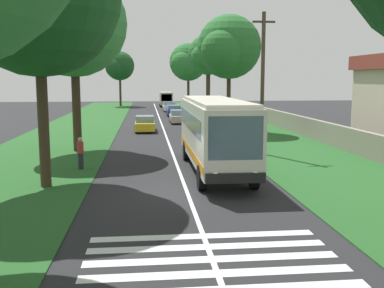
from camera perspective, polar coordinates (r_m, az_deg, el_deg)
The scene contains 19 objects.
ground at distance 19.27m, azimuth -0.62°, elevation -6.09°, with size 160.00×160.00×0.00m, color #262628.
grass_verge_left at distance 34.54m, azimuth -16.67°, elevation -0.04°, with size 120.00×8.00×0.04m, color #235623.
grass_verge_right at distance 35.34m, azimuth 10.44°, elevation 0.35°, with size 120.00×8.00×0.04m, color #235623.
centre_line at distance 33.97m, azimuth -2.95°, elevation 0.13°, with size 110.00×0.16×0.01m, color silver.
coach_bus at distance 23.23m, azimuth 2.83°, elevation 1.74°, with size 11.16×2.62×3.73m.
zebra_crossing at distance 12.02m, azimuth 2.87°, elevation -15.08°, with size 4.95×6.80×0.01m.
trailing_car_0 at distance 41.75m, azimuth -5.94°, elevation 2.52°, with size 4.30×1.78×1.43m.
trailing_car_1 at distance 49.51m, azimuth -1.75°, elevation 3.44°, with size 4.30×1.78×1.43m.
trailing_car_2 at distance 58.66m, azimuth -2.30°, elevation 4.17°, with size 4.30×1.78×1.43m.
trailing_car_3 at distance 67.57m, azimuth -2.92°, elevation 4.69°, with size 4.30×1.78×1.43m.
trailing_minibus_0 at distance 79.03m, azimuth -3.31°, elevation 5.83°, with size 6.00×2.14×2.53m.
roadside_tree_left_2 at distance 30.70m, azimuth -15.18°, elevation 14.09°, with size 8.29×6.91×11.64m.
roadside_tree_left_3 at distance 81.13m, azimuth -9.16°, elevation 9.58°, with size 6.07×5.05×9.53m.
roadside_tree_right_0 at distance 72.30m, azimuth -0.62°, elevation 10.12°, with size 7.43×5.90×10.31m.
roadside_tree_right_2 at distance 50.67m, azimuth 1.93°, elevation 11.03°, with size 5.13×4.47×9.61m.
roadside_tree_right_3 at distance 41.15m, azimuth 4.47°, elevation 11.86°, with size 6.80×5.66×10.37m.
utility_pole at distance 28.78m, azimuth 8.86°, elevation 7.73°, with size 0.24×1.40×8.78m.
roadside_wall at distance 41.01m, azimuth 13.08°, elevation 2.46°, with size 70.00×0.40×1.55m, color gray.
pedestrian at distance 24.51m, azimuth -13.85°, elevation -1.08°, with size 0.34×0.34×1.69m.
Camera 1 is at (-18.59, 1.71, 4.74)m, focal length 42.39 mm.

